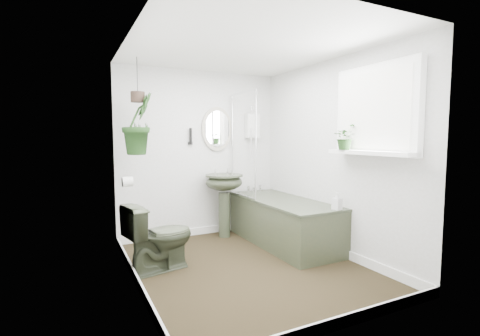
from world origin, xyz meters
name	(u,v)px	position (x,y,z in m)	size (l,w,h in m)	color
floor	(246,267)	(0.00, 0.00, -0.01)	(2.30, 2.80, 0.02)	black
ceiling	(247,46)	(0.00, 0.00, 2.31)	(2.30, 2.80, 0.02)	white
wall_back	(200,154)	(0.00, 1.41, 1.15)	(2.30, 0.02, 2.30)	silver
wall_front	(342,172)	(0.00, -1.41, 1.15)	(2.30, 0.02, 2.30)	silver
wall_left	(132,163)	(-1.16, 0.00, 1.15)	(0.02, 2.80, 2.30)	silver
wall_right	(332,157)	(1.16, 0.00, 1.15)	(0.02, 2.80, 2.30)	silver
skirting	(246,262)	(0.00, 0.00, 0.05)	(2.30, 2.80, 0.10)	white
bathtub	(283,222)	(0.80, 0.50, 0.29)	(0.72, 1.72, 0.58)	#333A28
bath_screen	(243,145)	(0.47, 0.99, 1.28)	(0.04, 0.72, 1.40)	silver
shower_box	(252,126)	(0.80, 1.34, 1.55)	(0.20, 0.10, 0.35)	white
oval_mirror	(217,129)	(0.25, 1.37, 1.50)	(0.46, 0.03, 0.62)	#BAB29E
wall_sconce	(191,136)	(-0.15, 1.36, 1.40)	(0.04, 0.04, 0.22)	black
toilet_roll_holder	(127,182)	(-1.10, 0.70, 0.90)	(0.11, 0.11, 0.11)	white
window_recess	(376,110)	(1.09, -0.70, 1.65)	(0.08, 1.00, 0.90)	white
window_sill	(370,153)	(1.02, -0.70, 1.23)	(0.18, 1.00, 0.04)	white
window_blinds	(373,110)	(1.04, -0.70, 1.65)	(0.01, 0.86, 0.76)	white
toilet	(160,236)	(-0.85, 0.32, 0.36)	(0.40, 0.70, 0.71)	#333A28
pedestal_sink	(224,205)	(0.25, 1.14, 0.44)	(0.51, 0.44, 0.88)	#333A28
sill_plant	(345,137)	(0.97, -0.40, 1.38)	(0.24, 0.21, 0.27)	black
hanging_plant	(138,123)	(-0.92, 0.95, 1.54)	(0.40, 0.32, 0.73)	black
soap_bottle	(337,201)	(0.99, -0.29, 0.68)	(0.09, 0.09, 0.19)	black
hanging_pot	(138,97)	(-0.92, 0.95, 1.85)	(0.16, 0.16, 0.12)	#32231C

